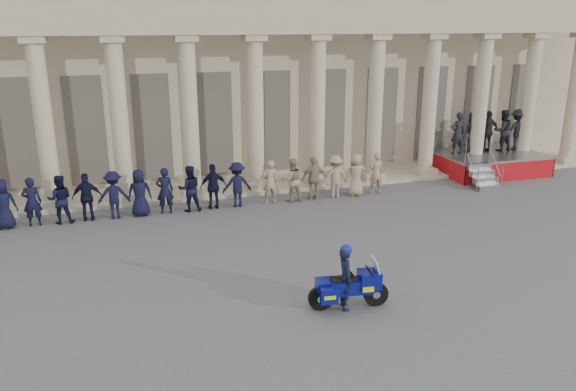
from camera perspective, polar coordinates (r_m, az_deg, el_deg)
The scene contains 6 objects.
ground at distance 15.70m, azimuth -0.62°, elevation -8.20°, with size 90.00×90.00×0.00m, color #4C4C4E.
building at distance 28.71m, azimuth -9.28°, elevation 12.58°, with size 40.00×12.50×9.00m.
officer_rank at distance 20.86m, azimuth -16.29°, elevation 0.15°, with size 20.05×0.65×1.73m.
reviewing_stand at distance 27.74m, azimuth 20.07°, elevation 5.45°, with size 4.67×4.37×2.86m.
motorcycle at distance 13.94m, azimuth 6.26°, elevation -9.20°, with size 2.01×0.90×1.29m.
rider at distance 13.79m, azimuth 5.85°, elevation -8.20°, with size 0.46×0.63×1.68m.
Camera 1 is at (-4.02, -13.60, 6.74)m, focal length 35.00 mm.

